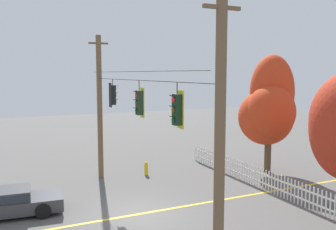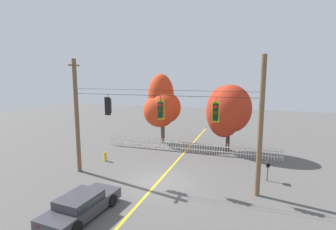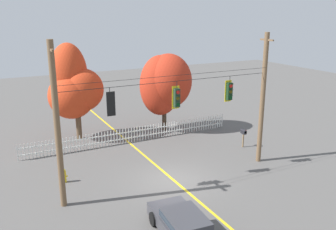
% 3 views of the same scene
% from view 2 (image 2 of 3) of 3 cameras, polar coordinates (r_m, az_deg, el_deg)
% --- Properties ---
extents(ground, '(80.00, 80.00, 0.00)m').
position_cam_2_polar(ground, '(17.54, -2.17, -14.62)').
color(ground, '#565451').
extents(lane_centerline_stripe, '(0.16, 36.00, 0.01)m').
position_cam_2_polar(lane_centerline_stripe, '(17.54, -2.17, -14.61)').
color(lane_centerline_stripe, gold).
rests_on(lane_centerline_stripe, ground).
extents(signal_support_span, '(12.63, 1.10, 8.12)m').
position_cam_2_polar(signal_support_span, '(16.35, -2.25, -1.23)').
color(signal_support_span, brown).
rests_on(signal_support_span, ground).
extents(traffic_signal_eastbound_side, '(0.43, 0.38, 1.41)m').
position_cam_2_polar(traffic_signal_eastbound_side, '(17.77, -13.09, 1.98)').
color(traffic_signal_eastbound_side, black).
extents(traffic_signal_northbound_secondary, '(0.43, 0.38, 1.54)m').
position_cam_2_polar(traffic_signal_northbound_secondary, '(16.20, -1.68, 1.13)').
color(traffic_signal_northbound_secondary, black).
extents(traffic_signal_northbound_primary, '(0.43, 0.38, 1.53)m').
position_cam_2_polar(traffic_signal_northbound_primary, '(15.38, 10.53, 0.64)').
color(traffic_signal_northbound_primary, black).
extents(white_picket_fence, '(15.94, 0.06, 1.09)m').
position_cam_2_polar(white_picket_fence, '(23.63, 4.60, -7.01)').
color(white_picket_fence, silver).
rests_on(white_picket_fence, ground).
extents(autumn_maple_near_fence, '(3.99, 3.40, 7.15)m').
position_cam_2_polar(autumn_maple_near_fence, '(26.40, -1.40, 2.23)').
color(autumn_maple_near_fence, brown).
rests_on(autumn_maple_near_fence, ground).
extents(autumn_maple_mid, '(4.05, 3.63, 6.18)m').
position_cam_2_polar(autumn_maple_mid, '(23.67, 13.11, 1.07)').
color(autumn_maple_mid, '#473828').
rests_on(autumn_maple_mid, ground).
extents(parked_car, '(2.18, 4.52, 1.15)m').
position_cam_2_polar(parked_car, '(14.19, -18.75, -18.33)').
color(parked_car, '#38383D').
rests_on(parked_car, ground).
extents(fire_hydrant, '(0.38, 0.22, 0.79)m').
position_cam_2_polar(fire_hydrant, '(21.93, -13.75, -8.93)').
color(fire_hydrant, gold).
rests_on(fire_hydrant, ground).
extents(roadside_mailbox, '(0.25, 0.44, 1.31)m').
position_cam_2_polar(roadside_mailbox, '(18.53, 21.32, -10.41)').
color(roadside_mailbox, brown).
rests_on(roadside_mailbox, ground).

